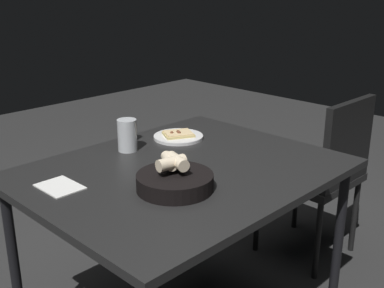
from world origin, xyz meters
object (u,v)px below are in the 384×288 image
(bread_basket, at_px, (175,180))
(pepper_shaker, at_px, (130,132))
(pizza_plate, at_px, (178,136))
(dining_table, at_px, (183,182))
(chair_near, at_px, (324,168))
(beer_glass, at_px, (127,137))

(bread_basket, distance_m, pepper_shaker, 0.57)
(bread_basket, bearing_deg, pizza_plate, 134.80)
(dining_table, xyz_separation_m, chair_near, (0.10, 0.93, -0.18))
(bread_basket, height_order, pepper_shaker, bread_basket)
(dining_table, height_order, bread_basket, bread_basket)
(chair_near, bearing_deg, pepper_shaker, -119.83)
(pepper_shaker, height_order, chair_near, chair_near)
(pizza_plate, height_order, beer_glass, beer_glass)
(beer_glass, distance_m, chair_near, 1.08)
(dining_table, relative_size, beer_glass, 8.66)
(dining_table, height_order, chair_near, chair_near)
(pizza_plate, xyz_separation_m, beer_glass, (-0.03, -0.26, 0.05))
(pizza_plate, relative_size, chair_near, 0.25)
(pepper_shaker, bearing_deg, pizza_plate, 53.69)
(pepper_shaker, bearing_deg, dining_table, -9.32)
(pepper_shaker, distance_m, chair_near, 1.04)
(beer_glass, height_order, chair_near, chair_near)
(dining_table, distance_m, bread_basket, 0.23)
(pizza_plate, bearing_deg, chair_near, 61.96)
(dining_table, relative_size, bread_basket, 4.42)
(pizza_plate, xyz_separation_m, bread_basket, (0.40, -0.40, 0.03))
(bread_basket, distance_m, beer_glass, 0.45)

